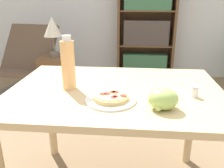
% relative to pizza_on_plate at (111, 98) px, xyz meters
% --- Properties ---
extents(dining_table, '(1.18, 0.85, 0.73)m').
position_rel_pizza_on_plate_xyz_m(dining_table, '(0.01, 0.16, -0.11)').
color(dining_table, '#D1B27F').
rests_on(dining_table, ground_plane).
extents(pizza_on_plate, '(0.25, 0.25, 0.04)m').
position_rel_pizza_on_plate_xyz_m(pizza_on_plate, '(0.00, 0.00, 0.00)').
color(pizza_on_plate, white).
rests_on(pizza_on_plate, dining_table).
extents(grape_bunch, '(0.14, 0.11, 0.10)m').
position_rel_pizza_on_plate_xyz_m(grape_bunch, '(0.25, -0.07, 0.03)').
color(grape_bunch, '#A8CC66').
rests_on(grape_bunch, dining_table).
extents(drink_bottle, '(0.08, 0.08, 0.30)m').
position_rel_pizza_on_plate_xyz_m(drink_bottle, '(-0.25, 0.15, 0.12)').
color(drink_bottle, '#EFB270').
rests_on(drink_bottle, dining_table).
extents(salt_shaker, '(0.04, 0.04, 0.06)m').
position_rel_pizza_on_plate_xyz_m(salt_shaker, '(0.42, 0.09, 0.01)').
color(salt_shaker, white).
rests_on(salt_shaker, dining_table).
extents(lounge_chair_near, '(0.76, 0.85, 0.88)m').
position_rel_pizza_on_plate_xyz_m(lounge_chair_near, '(-1.24, 1.66, -0.46)').
color(lounge_chair_near, slate).
rests_on(lounge_chair_near, ground_plane).
extents(bookshelf, '(0.84, 0.29, 1.55)m').
position_rel_pizza_on_plate_xyz_m(bookshelf, '(0.28, 2.55, -0.01)').
color(bookshelf, brown).
rests_on(bookshelf, ground_plane).
extents(side_table, '(0.34, 0.34, 0.56)m').
position_rel_pizza_on_plate_xyz_m(side_table, '(-0.80, 1.56, -0.46)').
color(side_table, brown).
rests_on(side_table, ground_plane).
extents(table_lamp, '(0.21, 0.21, 0.45)m').
position_rel_pizza_on_plate_xyz_m(table_lamp, '(-0.80, 1.56, 0.14)').
color(table_lamp, '#665B51').
rests_on(table_lamp, side_table).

